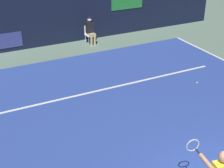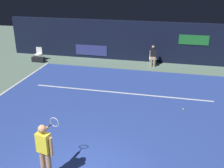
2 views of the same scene
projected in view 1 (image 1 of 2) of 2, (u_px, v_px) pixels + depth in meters
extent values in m
plane|color=slate|center=(139.00, 112.00, 10.85)|extent=(34.54, 34.54, 0.00)
cube|color=#2D479E|center=(139.00, 112.00, 10.85)|extent=(11.10, 10.78, 0.01)
cube|color=white|center=(113.00, 87.00, 12.35)|extent=(8.66, 0.10, 0.01)
cube|color=black|center=(61.00, 17.00, 16.20)|extent=(17.68, 0.30, 2.60)
cube|color=#1E6B2D|center=(127.00, 3.00, 17.35)|extent=(1.80, 0.04, 0.60)
sphere|color=tan|center=(224.00, 157.00, 6.31)|extent=(0.22, 0.22, 0.22)
cylinder|color=tan|center=(207.00, 163.00, 6.57)|extent=(0.18, 0.51, 0.09)
cylinder|color=black|center=(199.00, 153.00, 6.83)|extent=(0.09, 0.30, 0.03)
torus|color=#B2B2B7|center=(193.00, 145.00, 7.07)|extent=(0.30, 0.08, 0.30)
cube|color=white|center=(90.00, 35.00, 16.35)|extent=(0.48, 0.45, 0.04)
cube|color=white|center=(88.00, 29.00, 16.40)|extent=(0.42, 0.08, 0.42)
cylinder|color=#B2B2B7|center=(89.00, 41.00, 16.24)|extent=(0.03, 0.03, 0.46)
cylinder|color=#B2B2B7|center=(96.00, 40.00, 16.42)|extent=(0.03, 0.03, 0.46)
cylinder|color=#B2B2B7|center=(85.00, 39.00, 16.49)|extent=(0.03, 0.03, 0.46)
cylinder|color=#B2B2B7|center=(92.00, 38.00, 16.68)|extent=(0.03, 0.03, 0.46)
cube|color=tan|center=(91.00, 35.00, 16.28)|extent=(0.36, 0.43, 0.14)
cylinder|color=tan|center=(92.00, 41.00, 16.22)|extent=(0.11, 0.11, 0.46)
cylinder|color=tan|center=(95.00, 41.00, 16.31)|extent=(0.11, 0.11, 0.46)
cube|color=black|center=(90.00, 27.00, 16.22)|extent=(0.36, 0.26, 0.52)
sphere|color=beige|center=(89.00, 20.00, 16.05)|extent=(0.20, 0.20, 0.20)
cylinder|color=#141933|center=(89.00, 18.00, 16.01)|extent=(0.19, 0.19, 0.04)
sphere|color=#CCE033|center=(197.00, 83.00, 12.63)|extent=(0.07, 0.07, 0.07)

